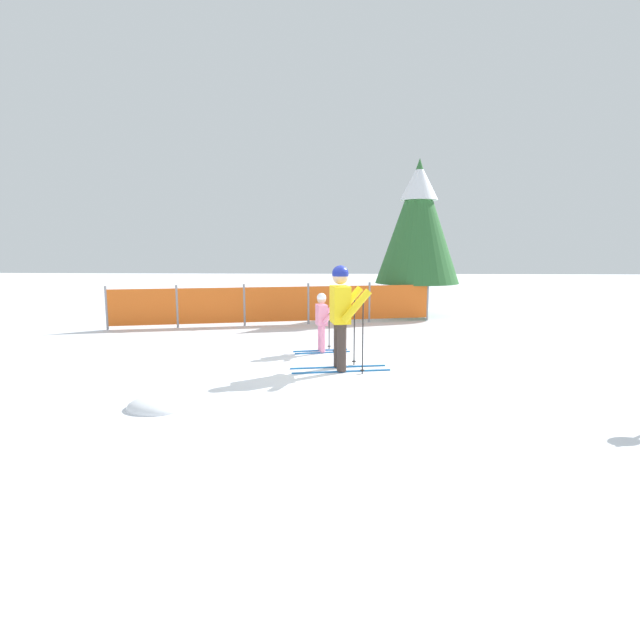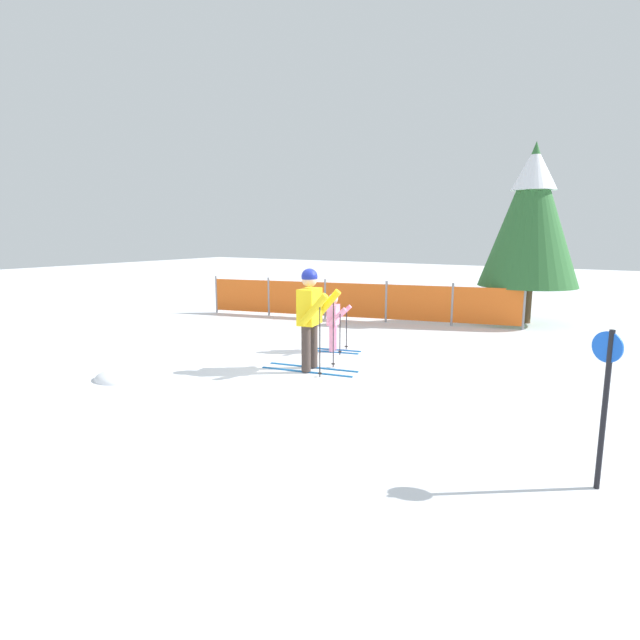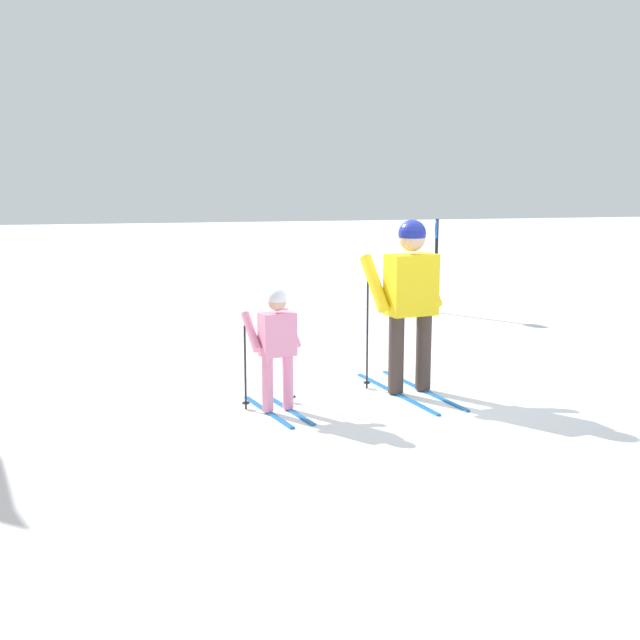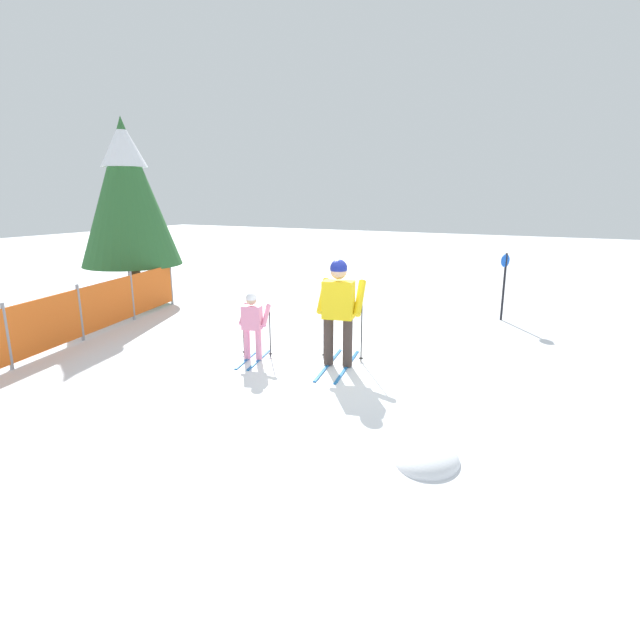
{
  "view_description": "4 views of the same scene",
  "coord_description": "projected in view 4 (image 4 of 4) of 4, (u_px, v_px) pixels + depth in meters",
  "views": [
    {
      "loc": [
        0.22,
        -8.01,
        2.05
      ],
      "look_at": [
        -0.17,
        0.84,
        0.74
      ],
      "focal_mm": 28.0,
      "sensor_mm": 36.0,
      "label": 1
    },
    {
      "loc": [
        4.75,
        -6.79,
        2.32
      ],
      "look_at": [
        0.03,
        0.74,
        0.77
      ],
      "focal_mm": 28.0,
      "sensor_mm": 36.0,
      "label": 2
    },
    {
      "loc": [
        -7.3,
        2.77,
        2.18
      ],
      "look_at": [
        -0.21,
        1.18,
        0.86
      ],
      "focal_mm": 45.0,
      "sensor_mm": 36.0,
      "label": 3
    },
    {
      "loc": [
        -6.85,
        -3.07,
        2.72
      ],
      "look_at": [
        0.39,
        0.58,
        0.68
      ],
      "focal_mm": 28.0,
      "sensor_mm": 36.0,
      "label": 4
    }
  ],
  "objects": [
    {
      "name": "ground_plane",
      "position": [
        342.0,
        371.0,
        7.94
      ],
      "size": [
        60.0,
        60.0,
        0.0
      ],
      "primitive_type": "plane",
      "color": "white"
    },
    {
      "name": "skier_adult",
      "position": [
        339.0,
        304.0,
        7.94
      ],
      "size": [
        1.69,
        0.81,
        1.75
      ],
      "rotation": [
        0.0,
        0.0,
        0.19
      ],
      "color": "#1966B2",
      "rests_on": "ground_plane"
    },
    {
      "name": "skier_child",
      "position": [
        252.0,
        321.0,
        8.32
      ],
      "size": [
        1.12,
        0.57,
        1.16
      ],
      "rotation": [
        0.0,
        0.0,
        0.24
      ],
      "color": "#1966B2",
      "rests_on": "ground_plane"
    },
    {
      "name": "conifer_far",
      "position": [
        127.0,
        190.0,
        12.43
      ],
      "size": [
        2.47,
        2.47,
        4.58
      ],
      "color": "#4C3823",
      "rests_on": "ground_plane"
    },
    {
      "name": "trail_marker",
      "position": [
        504.0,
        279.0,
        10.94
      ],
      "size": [
        0.26,
        0.15,
        1.49
      ],
      "color": "black",
      "rests_on": "ground_plane"
    },
    {
      "name": "safety_fence",
      "position": [
        47.0,
        324.0,
        8.67
      ],
      "size": [
        8.27,
        2.03,
        1.09
      ],
      "rotation": [
        0.0,
        0.0,
        0.24
      ],
      "color": "gray",
      "rests_on": "ground_plane"
    },
    {
      "name": "snow_mound",
      "position": [
        427.0,
        461.0,
        5.24
      ],
      "size": [
        0.79,
        0.67,
        0.32
      ],
      "primitive_type": "ellipsoid",
      "color": "white",
      "rests_on": "ground_plane"
    }
  ]
}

